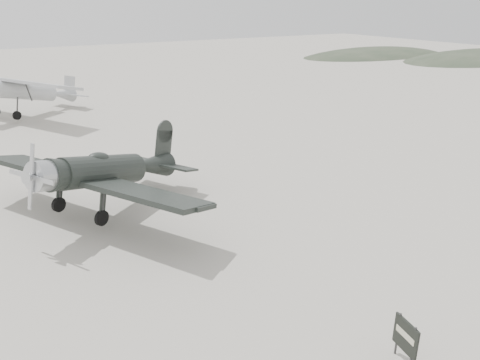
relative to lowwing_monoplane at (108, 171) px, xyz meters
name	(u,v)px	position (x,y,z in m)	size (l,w,h in m)	color
ground	(211,225)	(2.99, -3.23, -1.83)	(160.00, 160.00, 0.00)	#9D968B
hill_northeast	(375,55)	(52.99, 36.77, -1.83)	(32.00, 16.00, 5.20)	#313D2C
lowwing_monoplane	(108,171)	(0.00, 0.00, 0.00)	(8.38, 10.20, 3.45)	black
highwing_monoplane	(22,87)	(-0.62, 20.13, 0.38)	(9.55, 11.83, 3.53)	#ADB1B3
sign_board	(406,337)	(3.61, -12.23, -1.10)	(0.22, 0.83, 1.21)	#333333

